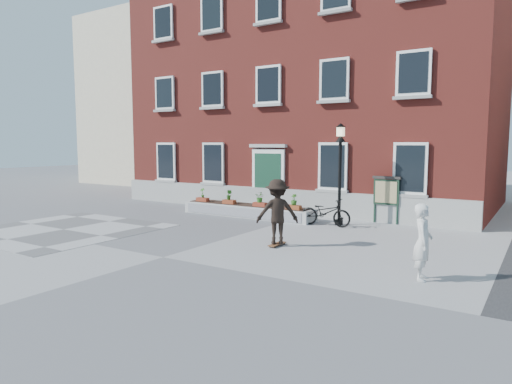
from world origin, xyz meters
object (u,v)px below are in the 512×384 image
Objects in this scene: bicycle at (325,212)px; bystander at (423,242)px; skateboarder at (277,212)px; lamp_post at (340,160)px; notice_board at (386,192)px.

bystander is at bearing -140.71° from bicycle.
skateboarder reaches higher than bystander.
skateboarder is at bearing 62.86° from bystander.
lamp_post is at bearing -35.08° from bicycle.
bicycle is 1.12× the size of bystander.
skateboarder reaches higher than notice_board.
skateboarder is (-1.60, -5.79, -0.19)m from notice_board.
bystander is 0.86× the size of skateboarder.
bicycle is 0.97× the size of skateboarder.
bystander is at bearing -14.96° from skateboarder.
notice_board reaches higher than bicycle.
skateboarder is at bearing -92.02° from lamp_post.
notice_board is 0.90× the size of skateboarder.
notice_board is (1.44, 1.27, -1.28)m from lamp_post.
bicycle is at bearing 30.36° from bystander.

